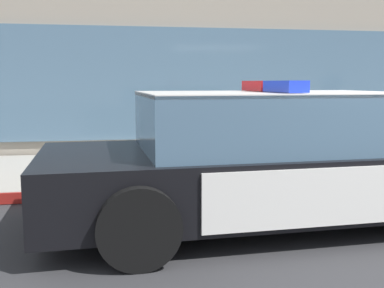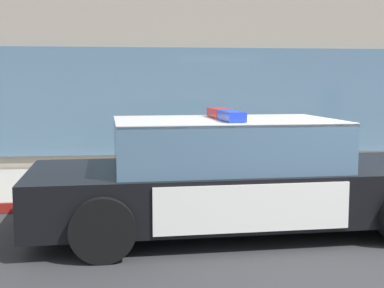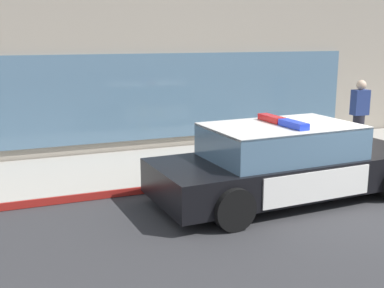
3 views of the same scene
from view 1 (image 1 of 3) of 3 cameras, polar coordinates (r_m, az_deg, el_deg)
sidewalk at (r=7.86m, az=12.97°, el=-2.68°), size 48.00×2.91×0.15m
curb_red_paint at (r=6.56m, az=17.93°, el=-4.94°), size 28.80×0.04×0.14m
police_cruiser at (r=4.86m, az=11.33°, el=-1.82°), size 5.16×2.27×1.49m
fire_hydrant at (r=6.27m, az=-1.10°, el=-1.17°), size 0.34×0.39×0.73m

